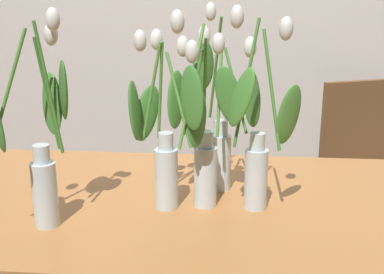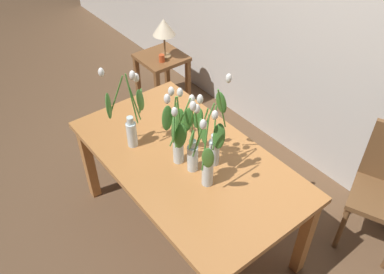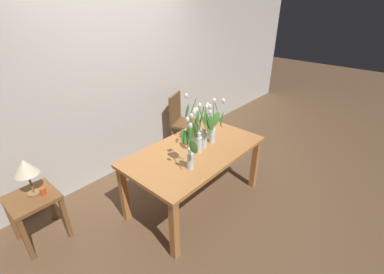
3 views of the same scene
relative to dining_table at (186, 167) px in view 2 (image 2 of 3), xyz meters
The scene contains 11 objects.
ground_plane 0.65m from the dining_table, ahead, with size 18.00×18.00×0.00m, color brown.
room_wall_rear 1.52m from the dining_table, 90.00° to the left, with size 9.00×0.10×2.70m, color beige.
dining_table is the anchor object (origin of this frame).
tulip_vase_0 0.36m from the dining_table, 29.34° to the left, with size 0.23×0.29×0.59m.
tulip_vase_1 0.49m from the dining_table, 146.74° to the right, with size 0.20×0.26×0.58m.
tulip_vase_2 0.32m from the dining_table, 23.06° to the right, with size 0.15×0.24×0.57m.
tulip_vase_3 0.39m from the dining_table, 14.14° to the right, with size 0.23×0.15×0.58m.
tulip_vase_4 0.29m from the dining_table, 96.52° to the right, with size 0.24×0.18×0.52m.
side_table 1.72m from the dining_table, 151.12° to the left, with size 0.44×0.44×0.55m.
table_lamp 1.69m from the dining_table, 149.85° to the left, with size 0.22×0.22×0.40m.
pillar_candle 1.59m from the dining_table, 151.29° to the left, with size 0.06×0.06×0.07m, color #CC4C23.
Camera 2 is at (1.49, -1.12, 2.48)m, focal length 36.87 mm.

